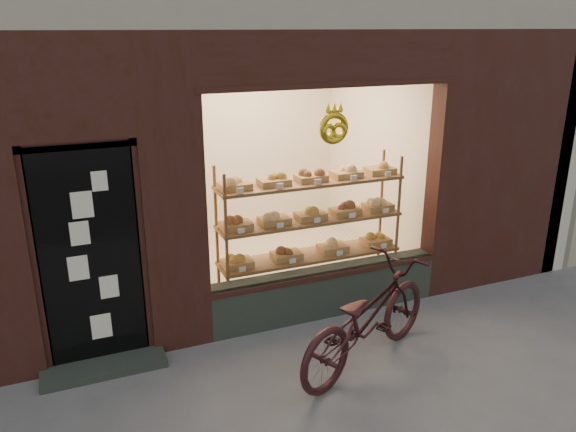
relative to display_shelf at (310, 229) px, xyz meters
name	(u,v)px	position (x,y,z in m)	size (l,w,h in m)	color
display_shelf	(310,229)	(0.00, 0.00, 0.00)	(2.20, 0.45, 1.70)	brown
bicycle	(367,317)	(-0.08, -1.47, -0.38)	(0.66, 1.91, 1.00)	black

